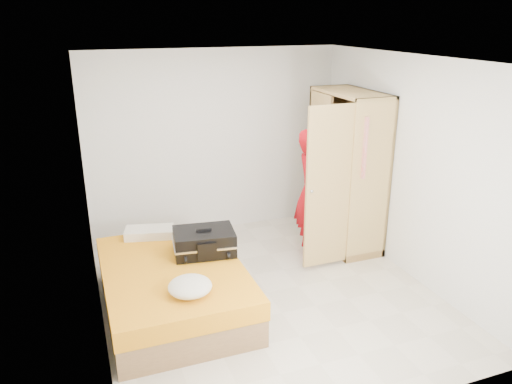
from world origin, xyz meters
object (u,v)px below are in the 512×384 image
object	(u,v)px
person	(311,192)
suitcase	(204,242)
round_cushion	(190,286)
bed	(174,287)
wardrobe	(345,175)

from	to	relation	value
person	suitcase	world-z (taller)	person
person	round_cushion	size ratio (longest dim) A/B	4.01
round_cushion	bed	bearing A→B (deg)	94.77
person	round_cushion	bearing A→B (deg)	139.62
suitcase	wardrobe	bearing A→B (deg)	23.24
round_cushion	wardrobe	bearing A→B (deg)	29.70
wardrobe	suitcase	world-z (taller)	wardrobe
bed	wardrobe	distance (m)	2.73
bed	person	xyz separation A→B (m)	(1.98, 0.75, 0.59)
wardrobe	person	distance (m)	0.55
bed	round_cushion	world-z (taller)	round_cushion
wardrobe	bed	bearing A→B (deg)	-162.38
wardrobe	suitcase	distance (m)	2.21
bed	suitcase	distance (m)	0.59
wardrobe	person	world-z (taller)	wardrobe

